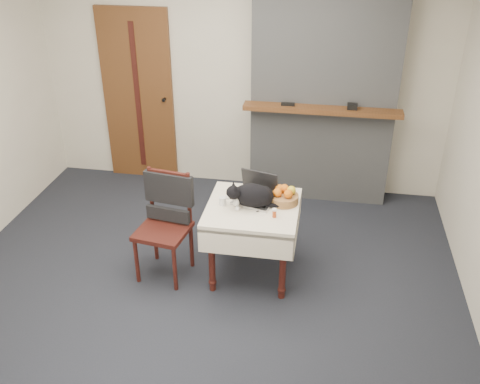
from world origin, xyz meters
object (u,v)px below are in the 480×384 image
object	(u,v)px
cat	(253,196)
cream_jar	(223,201)
fruit_basket	(284,196)
side_table	(253,217)
pill_bottle	(274,213)
chair	(166,210)
door	(138,97)
laptop	(256,194)

from	to	relation	value
cat	cream_jar	bearing A→B (deg)	160.29
cat	fruit_basket	world-z (taller)	cat
side_table	cream_jar	bearing A→B (deg)	-175.21
side_table	cream_jar	world-z (taller)	cream_jar
pill_bottle	fruit_basket	xyz separation A→B (m)	(0.05, 0.26, 0.02)
cream_jar	chair	xyz separation A→B (m)	(-0.50, -0.03, -0.12)
door	chair	size ratio (longest dim) A/B	2.08
side_table	cat	size ratio (longest dim) A/B	1.55
cat	fruit_basket	size ratio (longest dim) A/B	1.96
fruit_basket	pill_bottle	bearing A→B (deg)	-101.01
cat	pill_bottle	distance (m)	0.25
door	cream_jar	world-z (taller)	door
pill_bottle	fruit_basket	distance (m)	0.26
side_table	pill_bottle	world-z (taller)	pill_bottle
laptop	fruit_basket	bearing A→B (deg)	15.24
cream_jar	door	bearing A→B (deg)	127.31
cat	chair	world-z (taller)	chair
cat	pill_bottle	world-z (taller)	cat
side_table	cat	world-z (taller)	cat
cream_jar	pill_bottle	xyz separation A→B (m)	(0.46, -0.13, 0.00)
door	chair	distance (m)	2.01
side_table	pill_bottle	xyz separation A→B (m)	(0.20, -0.15, 0.15)
door	cat	bearing A→B (deg)	-47.43
laptop	cat	bearing A→B (deg)	-77.87
laptop	cream_jar	bearing A→B (deg)	-138.42
pill_bottle	cream_jar	bearing A→B (deg)	164.40
laptop	fruit_basket	size ratio (longest dim) A/B	1.55
cat	chair	distance (m)	0.78
cat	cream_jar	size ratio (longest dim) A/B	7.10
door	cream_jar	bearing A→B (deg)	-52.69
cream_jar	chair	distance (m)	0.51
door	laptop	bearing A→B (deg)	-45.36
door	fruit_basket	bearing A→B (deg)	-41.38
side_table	pill_bottle	size ratio (longest dim) A/B	10.08
cat	chair	xyz separation A→B (m)	(-0.76, -0.04, -0.19)
cat	side_table	bearing A→B (deg)	106.54
side_table	fruit_basket	distance (m)	0.32
cream_jar	fruit_basket	size ratio (longest dim) A/B	0.28
cat	cream_jar	xyz separation A→B (m)	(-0.26, -0.02, -0.07)
door	cream_jar	distance (m)	2.23
side_table	fruit_basket	bearing A→B (deg)	23.67
fruit_basket	cat	bearing A→B (deg)	-155.13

